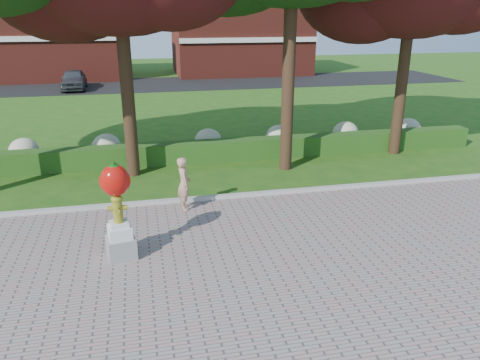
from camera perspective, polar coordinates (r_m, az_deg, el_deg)
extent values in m
plane|color=#215415|center=(11.75, -2.76, -8.08)|extent=(100.00, 100.00, 0.00)
cube|color=gray|center=(8.48, 2.13, -20.45)|extent=(40.00, 14.00, 0.04)
cube|color=#ADADA5|center=(14.42, -4.78, -2.32)|extent=(40.00, 0.18, 0.15)
cube|color=#224A15|center=(18.07, -6.54, 3.34)|extent=(24.00, 0.70, 0.80)
ellipsoid|color=#B2B98D|center=(19.40, -24.82, 3.22)|extent=(1.10, 1.10, 0.99)
ellipsoid|color=#B2B98D|center=(18.96, -15.96, 3.95)|extent=(1.10, 1.10, 0.99)
ellipsoid|color=#B2B98D|center=(19.10, -3.89, 4.80)|extent=(1.10, 1.10, 0.99)
ellipsoid|color=#B2B98D|center=(19.74, 4.78, 5.28)|extent=(1.10, 1.10, 0.99)
ellipsoid|color=#B2B98D|center=(20.80, 12.75, 5.61)|extent=(1.10, 1.10, 0.99)
ellipsoid|color=#B2B98D|center=(22.22, 19.83, 5.82)|extent=(1.10, 1.10, 0.99)
cube|color=black|center=(38.68, -9.94, 11.43)|extent=(50.00, 8.00, 0.02)
cube|color=maroon|center=(45.07, -23.93, 15.73)|extent=(14.00, 8.00, 7.00)
cube|color=maroon|center=(45.35, -0.02, 16.98)|extent=(12.00, 8.00, 6.40)
cylinder|color=black|center=(16.43, -13.60, 10.85)|extent=(0.44, 0.44, 6.16)
cylinder|color=black|center=(16.68, 5.96, 13.36)|extent=(0.44, 0.44, 7.28)
cylinder|color=black|center=(19.76, 19.15, 11.36)|extent=(0.44, 0.44, 5.88)
cube|color=gray|center=(11.43, -14.26, -7.92)|extent=(0.75, 0.75, 0.51)
cube|color=silver|center=(11.25, -14.44, -6.11)|extent=(0.60, 0.60, 0.29)
cube|color=silver|center=(11.17, -14.52, -5.21)|extent=(0.48, 0.48, 0.10)
cylinder|color=olive|center=(11.03, -14.67, -3.61)|extent=(0.23, 0.23, 0.58)
ellipsoid|color=olive|center=(10.92, -14.80, -2.23)|extent=(0.27, 0.27, 0.19)
cylinder|color=olive|center=(11.02, -15.55, -3.38)|extent=(0.12, 0.11, 0.11)
cylinder|color=olive|center=(11.00, -13.85, -3.26)|extent=(0.12, 0.11, 0.11)
cylinder|color=olive|center=(10.86, -14.72, -3.63)|extent=(0.12, 0.12, 0.12)
cylinder|color=olive|center=(10.89, -14.84, -1.82)|extent=(0.08, 0.08, 0.05)
ellipsoid|color=#BB1009|center=(10.77, -15.01, -0.05)|extent=(0.64, 0.58, 0.75)
ellipsoid|color=#BB1009|center=(10.79, -15.98, -0.22)|extent=(0.32, 0.32, 0.47)
ellipsoid|color=#BB1009|center=(10.77, -14.02, -0.08)|extent=(0.32, 0.32, 0.47)
cylinder|color=#194E11|center=(10.65, -15.18, 1.83)|extent=(0.10, 0.10, 0.12)
ellipsoid|color=#194E11|center=(10.66, -15.17, 1.67)|extent=(0.25, 0.25, 0.08)
imported|color=tan|center=(13.55, -6.85, -0.46)|extent=(0.41, 0.60, 1.58)
imported|color=#404247|center=(37.48, -19.62, 11.49)|extent=(1.90, 4.37, 1.47)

